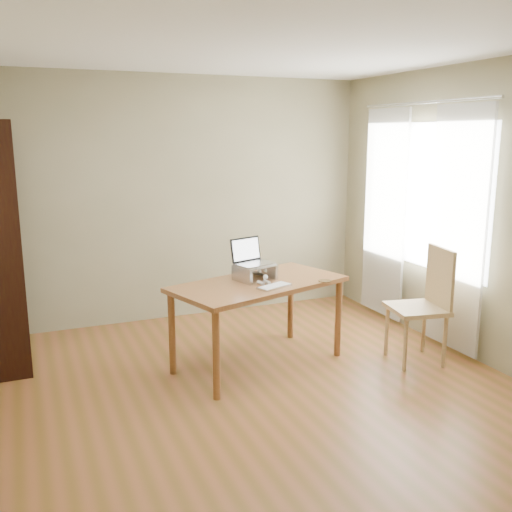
{
  "coord_description": "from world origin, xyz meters",
  "views": [
    {
      "loc": [
        -1.69,
        -3.7,
        1.99
      ],
      "look_at": [
        0.13,
        0.63,
        0.98
      ],
      "focal_mm": 40.0,
      "sensor_mm": 36.0,
      "label": 1
    }
  ],
  "objects_px": {
    "bookshelf": "(4,246)",
    "laptop": "(252,257)",
    "desk": "(258,292)",
    "cat": "(252,272)",
    "keyboard": "(274,286)",
    "chair": "(425,300)"
  },
  "relations": [
    {
      "from": "bookshelf",
      "to": "laptop",
      "type": "distance_m",
      "value": 2.14
    },
    {
      "from": "desk",
      "to": "laptop",
      "type": "distance_m",
      "value": 0.31
    },
    {
      "from": "bookshelf",
      "to": "cat",
      "type": "relative_size",
      "value": 4.44
    },
    {
      "from": "cat",
      "to": "keyboard",
      "type": "bearing_deg",
      "value": -88.66
    },
    {
      "from": "desk",
      "to": "cat",
      "type": "relative_size",
      "value": 3.47
    },
    {
      "from": "desk",
      "to": "bookshelf",
      "type": "bearing_deg",
      "value": 138.19
    },
    {
      "from": "bookshelf",
      "to": "keyboard",
      "type": "xyz_separation_m",
      "value": [
        2.04,
        -1.12,
        -0.29
      ]
    },
    {
      "from": "bookshelf",
      "to": "chair",
      "type": "xyz_separation_m",
      "value": [
        3.38,
        -1.38,
        -0.49
      ]
    },
    {
      "from": "bookshelf",
      "to": "keyboard",
      "type": "distance_m",
      "value": 2.34
    },
    {
      "from": "laptop",
      "to": "chair",
      "type": "distance_m",
      "value": 1.56
    },
    {
      "from": "cat",
      "to": "laptop",
      "type": "bearing_deg",
      "value": 59.59
    },
    {
      "from": "keyboard",
      "to": "chair",
      "type": "height_order",
      "value": "chair"
    },
    {
      "from": "desk",
      "to": "laptop",
      "type": "relative_size",
      "value": 4.52
    },
    {
      "from": "laptop",
      "to": "cat",
      "type": "bearing_deg",
      "value": -129.21
    },
    {
      "from": "laptop",
      "to": "chair",
      "type": "bearing_deg",
      "value": -41.21
    },
    {
      "from": "laptop",
      "to": "chair",
      "type": "xyz_separation_m",
      "value": [
        1.39,
        -0.61,
        -0.38
      ]
    },
    {
      "from": "laptop",
      "to": "keyboard",
      "type": "relative_size",
      "value": 1.11
    },
    {
      "from": "chair",
      "to": "laptop",
      "type": "bearing_deg",
      "value": 167.04
    },
    {
      "from": "desk",
      "to": "keyboard",
      "type": "bearing_deg",
      "value": -95.03
    },
    {
      "from": "bookshelf",
      "to": "cat",
      "type": "height_order",
      "value": "bookshelf"
    },
    {
      "from": "cat",
      "to": "chair",
      "type": "distance_m",
      "value": 1.54
    },
    {
      "from": "bookshelf",
      "to": "keyboard",
      "type": "relative_size",
      "value": 6.42
    }
  ]
}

